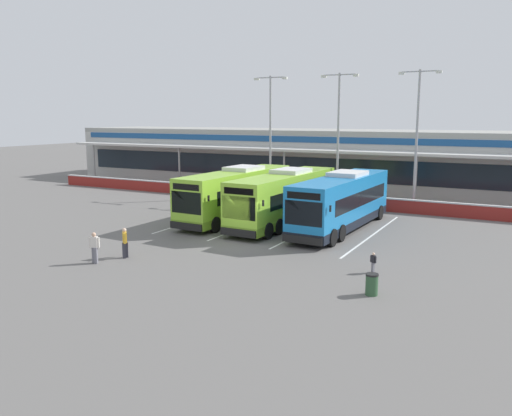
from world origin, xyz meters
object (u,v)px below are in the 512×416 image
at_px(pedestrian_with_handbag, 125,242).
at_px(litter_bin, 372,284).
at_px(lamp_post_west, 270,129).
at_px(coach_bus_centre, 342,203).
at_px(coach_bus_leftmost, 237,195).
at_px(lamp_post_east, 417,131).
at_px(lamp_post_centre, 338,130).
at_px(pedestrian_in_dark_coat, 94,247).
at_px(coach_bus_left_centre, 285,199).
at_px(pedestrian_child, 373,262).

xyz_separation_m(pedestrian_with_handbag, litter_bin, (13.18, 0.38, -0.39)).
distance_m(lamp_post_west, litter_bin, 27.83).
bearing_deg(coach_bus_centre, coach_bus_leftmost, -179.36).
xyz_separation_m(pedestrian_with_handbag, lamp_post_east, (10.50, 22.13, 5.43)).
bearing_deg(lamp_post_west, lamp_post_centre, -1.60).
bearing_deg(lamp_post_east, pedestrian_with_handbag, -115.38).
height_order(coach_bus_leftmost, pedestrian_in_dark_coat, coach_bus_leftmost).
height_order(coach_bus_leftmost, lamp_post_centre, lamp_post_centre).
bearing_deg(lamp_post_centre, pedestrian_with_handbag, -99.95).
height_order(coach_bus_centre, lamp_post_west, lamp_post_west).
height_order(coach_bus_left_centre, lamp_post_centre, lamp_post_centre).
bearing_deg(litter_bin, coach_bus_left_centre, 129.06).
distance_m(coach_bus_centre, pedestrian_in_dark_coat, 16.13).
height_order(coach_bus_left_centre, pedestrian_with_handbag, coach_bus_left_centre).
bearing_deg(pedestrian_child, coach_bus_centre, 117.68).
bearing_deg(pedestrian_in_dark_coat, pedestrian_with_handbag, 67.09).
height_order(coach_bus_centre, pedestrian_child, coach_bus_centre).
bearing_deg(coach_bus_centre, coach_bus_left_centre, -178.01).
xyz_separation_m(coach_bus_leftmost, lamp_post_centre, (4.03, 10.29, 4.50)).
relative_size(pedestrian_in_dark_coat, lamp_post_east, 0.15).
height_order(lamp_post_west, litter_bin, lamp_post_west).
height_order(pedestrian_in_dark_coat, lamp_post_west, lamp_post_west).
bearing_deg(lamp_post_centre, lamp_post_west, 178.40).
bearing_deg(coach_bus_centre, lamp_post_west, 135.17).
distance_m(pedestrian_child, lamp_post_east, 19.59).
xyz_separation_m(coach_bus_left_centre, pedestrian_in_dark_coat, (-4.38, -13.55, -0.91)).
relative_size(coach_bus_centre, lamp_post_centre, 1.11).
relative_size(coach_bus_centre, pedestrian_child, 12.18).
xyz_separation_m(lamp_post_east, litter_bin, (2.67, -21.76, -5.82)).
bearing_deg(lamp_post_east, coach_bus_leftmost, -136.52).
height_order(coach_bus_leftmost, litter_bin, coach_bus_leftmost).
xyz_separation_m(coach_bus_leftmost, coach_bus_centre, (7.94, 0.09, 0.00)).
height_order(coach_bus_leftmost, pedestrian_child, coach_bus_leftmost).
bearing_deg(pedestrian_in_dark_coat, coach_bus_leftmost, 87.73).
distance_m(coach_bus_leftmost, coach_bus_centre, 7.94).
height_order(lamp_post_west, lamp_post_centre, same).
height_order(coach_bus_left_centre, pedestrian_in_dark_coat, coach_bus_left_centre).
bearing_deg(pedestrian_with_handbag, coach_bus_centre, 57.22).
distance_m(pedestrian_with_handbag, pedestrian_child, 12.86).
distance_m(pedestrian_child, litter_bin, 3.23).
relative_size(lamp_post_east, litter_bin, 11.83).
xyz_separation_m(pedestrian_child, lamp_post_west, (-14.99, 19.04, 5.75)).
relative_size(coach_bus_leftmost, pedestrian_child, 12.18).
bearing_deg(coach_bus_leftmost, pedestrian_in_dark_coat, -92.27).
height_order(coach_bus_leftmost, lamp_post_east, lamp_post_east).
relative_size(lamp_post_centre, lamp_post_east, 1.00).
height_order(pedestrian_with_handbag, lamp_post_west, lamp_post_west).
distance_m(coach_bus_left_centre, lamp_post_east, 12.98).
relative_size(coach_bus_left_centre, lamp_post_east, 1.11).
distance_m(coach_bus_left_centre, coach_bus_centre, 4.10).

